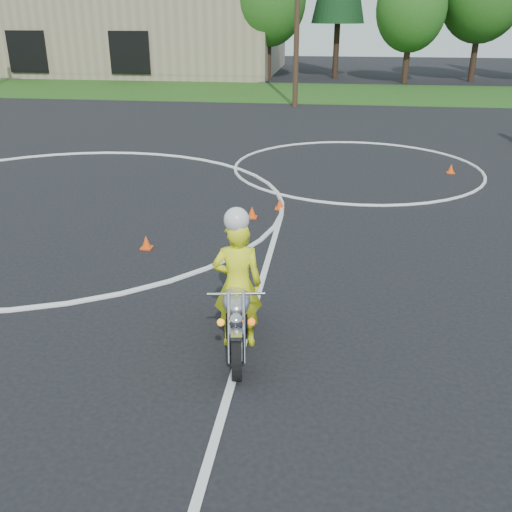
# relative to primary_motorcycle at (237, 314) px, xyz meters

# --- Properties ---
(grass_strip) EXTENTS (120.00, 10.00, 0.02)m
(grass_strip) POSITION_rel_primary_motorcycle_xyz_m (-5.93, 30.32, -0.57)
(grass_strip) COLOR #1E4714
(grass_strip) RESTS_ON ground
(course_markings) EXTENTS (19.05, 19.05, 0.12)m
(course_markings) POSITION_rel_primary_motorcycle_xyz_m (-3.76, 7.67, -0.58)
(course_markings) COLOR silver
(course_markings) RESTS_ON ground
(primary_motorcycle) EXTENTS (0.80, 2.28, 1.20)m
(primary_motorcycle) POSITION_rel_primary_motorcycle_xyz_m (0.00, 0.00, 0.00)
(primary_motorcycle) COLOR black
(primary_motorcycle) RESTS_ON ground
(rider_primary_grp) EXTENTS (0.81, 0.60, 2.23)m
(rider_primary_grp) POSITION_rel_primary_motorcycle_xyz_m (-0.01, 0.14, 0.49)
(rider_primary_grp) COLOR #F6FF1A
(rider_primary_grp) RESTS_ON ground
(traffic_cones) EXTENTS (11.80, 7.66, 0.30)m
(traffic_cones) POSITION_rel_primary_motorcycle_xyz_m (2.14, 7.66, -0.45)
(traffic_cones) COLOR #FF4B0D
(traffic_cones) RESTS_ON ground
(warehouse) EXTENTS (41.00, 17.00, 8.30)m
(warehouse) POSITION_rel_primary_motorcycle_xyz_m (-23.93, 43.31, 3.58)
(warehouse) COLOR tan
(warehouse) RESTS_ON ground
(utility_poles) EXTENTS (41.60, 1.12, 10.00)m
(utility_poles) POSITION_rel_primary_motorcycle_xyz_m (-0.93, 24.32, 4.61)
(utility_poles) COLOR #473321
(utility_poles) RESTS_ON ground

